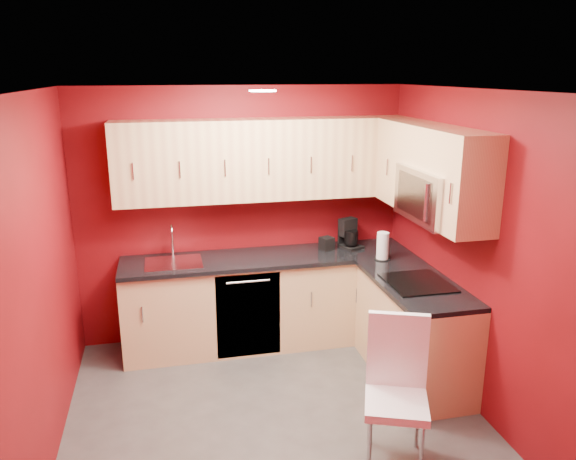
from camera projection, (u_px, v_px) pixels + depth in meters
name	position (u px, v px, depth m)	size (l,w,h in m)	color
floor	(273.00, 411.00, 4.49)	(3.20, 3.20, 0.00)	#4E4B49
ceiling	(271.00, 90.00, 3.81)	(3.20, 3.20, 0.00)	white
wall_back	(243.00, 215.00, 5.56)	(3.20, 3.20, 0.00)	maroon
wall_front	(331.00, 363.00, 2.74)	(3.20, 3.20, 0.00)	maroon
wall_left	(41.00, 281.00, 3.81)	(3.00, 3.00, 0.00)	maroon
wall_right	(468.00, 249.00, 4.49)	(3.00, 3.00, 0.00)	maroon
base_cabinets_back	(269.00, 301.00, 5.54)	(2.80, 0.60, 0.87)	tan
base_cabinets_right	(413.00, 332.00, 4.88)	(0.60, 1.30, 0.87)	tan
countertop_back	(269.00, 258.00, 5.40)	(2.80, 0.63, 0.04)	black
countertop_right	(416.00, 284.00, 4.74)	(0.63, 1.27, 0.04)	black
upper_cabinets_back	(265.00, 159.00, 5.28)	(2.80, 0.35, 0.75)	#D8B57A
upper_cabinets_right	(428.00, 162.00, 4.69)	(0.35, 1.55, 0.75)	#D8B57A
microwave	(436.00, 195.00, 4.52)	(0.42, 0.76, 0.42)	silver
cooktop	(417.00, 283.00, 4.70)	(0.50, 0.55, 0.01)	black
sink	(173.00, 259.00, 5.21)	(0.52, 0.42, 0.35)	silver
dishwasher_front	(248.00, 315.00, 5.22)	(0.60, 0.02, 0.82)	black
downlight	(263.00, 91.00, 4.09)	(0.20, 0.20, 0.01)	white
coffee_maker	(351.00, 234.00, 5.60)	(0.18, 0.23, 0.29)	black
napkin_holder	(327.00, 243.00, 5.57)	(0.12, 0.12, 0.13)	black
paper_towel	(383.00, 246.00, 5.27)	(0.15, 0.15, 0.26)	white
dining_chair	(397.00, 395.00, 3.78)	(0.42, 0.44, 1.03)	white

